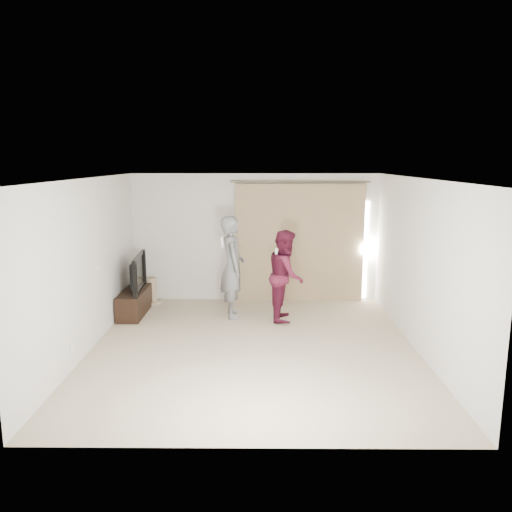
{
  "coord_description": "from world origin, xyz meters",
  "views": [
    {
      "loc": [
        0.1,
        -7.33,
        2.86
      ],
      "look_at": [
        0.03,
        1.2,
        1.22
      ],
      "focal_mm": 35.0,
      "sensor_mm": 36.0,
      "label": 1
    }
  ],
  "objects_px": {
    "person_woman": "(286,275)",
    "tv": "(133,273)",
    "tv_console": "(134,302)",
    "person_man": "(233,267)"
  },
  "relations": [
    {
      "from": "tv_console",
      "to": "person_woman",
      "type": "xyz_separation_m",
      "value": [
        2.83,
        -0.27,
        0.59
      ]
    },
    {
      "from": "person_woman",
      "to": "tv",
      "type": "bearing_deg",
      "value": 174.65
    },
    {
      "from": "tv",
      "to": "tv_console",
      "type": "bearing_deg",
      "value": -0.0
    },
    {
      "from": "person_man",
      "to": "person_woman",
      "type": "relative_size",
      "value": 1.14
    },
    {
      "from": "tv_console",
      "to": "person_woman",
      "type": "relative_size",
      "value": 0.73
    },
    {
      "from": "tv_console",
      "to": "person_man",
      "type": "distance_m",
      "value": 1.99
    },
    {
      "from": "tv_console",
      "to": "person_man",
      "type": "height_order",
      "value": "person_man"
    },
    {
      "from": "person_man",
      "to": "tv",
      "type": "bearing_deg",
      "value": 177.21
    },
    {
      "from": "person_woman",
      "to": "tv_console",
      "type": "bearing_deg",
      "value": 174.65
    },
    {
      "from": "person_man",
      "to": "tv_console",
      "type": "bearing_deg",
      "value": 177.21
    }
  ]
}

